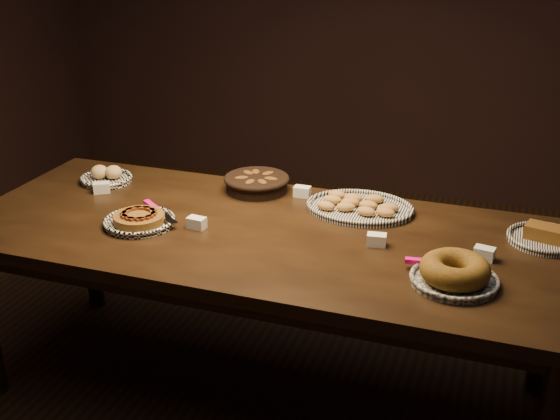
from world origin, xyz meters
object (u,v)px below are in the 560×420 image
(buffet_table, at_px, (265,247))
(apple_tart_plate, at_px, (140,220))
(bundt_cake_plate, at_px, (454,273))
(madeleine_platter, at_px, (359,207))

(buffet_table, relative_size, apple_tart_plate, 7.76)
(buffet_table, xyz_separation_m, bundt_cake_plate, (0.74, -0.19, 0.11))
(buffet_table, bearing_deg, apple_tart_plate, -166.53)
(bundt_cake_plate, bearing_deg, madeleine_platter, 136.82)
(bundt_cake_plate, bearing_deg, buffet_table, 170.90)
(madeleine_platter, distance_m, bundt_cake_plate, 0.66)
(buffet_table, bearing_deg, madeleine_platter, 45.88)
(buffet_table, distance_m, madeleine_platter, 0.44)
(buffet_table, distance_m, apple_tart_plate, 0.50)
(madeleine_platter, bearing_deg, bundt_cake_plate, -33.19)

